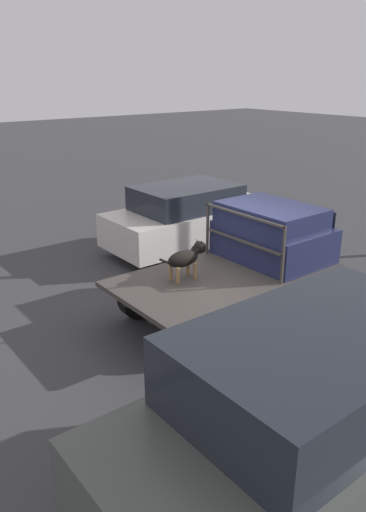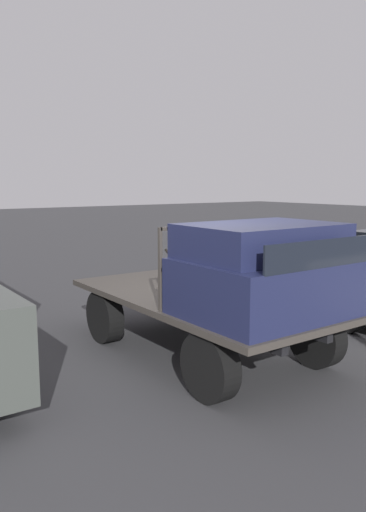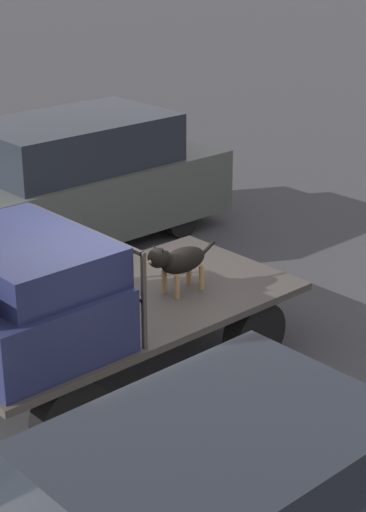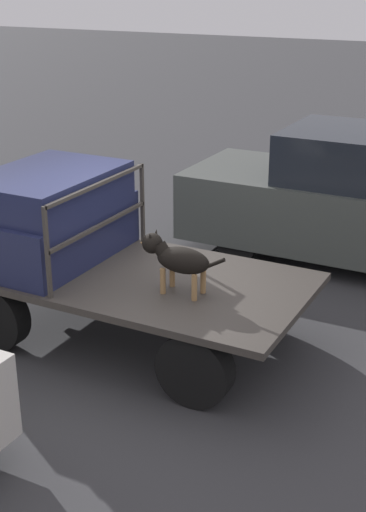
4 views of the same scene
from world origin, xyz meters
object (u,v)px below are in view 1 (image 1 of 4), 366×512
dog (187,257)px  parked_pickup_far (329,408)px  parked_sedan (191,217)px  flatbed_truck (224,284)px

dog → parked_pickup_far: parked_pickup_far is taller
parked_sedan → parked_pickup_far: bearing=-125.4°
parked_sedan → dog: bearing=-136.9°
flatbed_truck → parked_sedan: (1.85, 3.26, 0.20)m
parked_sedan → parked_pickup_far: 7.77m
dog → parked_pickup_far: 3.97m
flatbed_truck → parked_pickup_far: 4.04m
flatbed_truck → parked_pickup_far: bearing=-117.1°
parked_pickup_far → flatbed_truck: bearing=56.1°
flatbed_truck → parked_pickup_far: (-1.84, -3.58, 0.34)m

